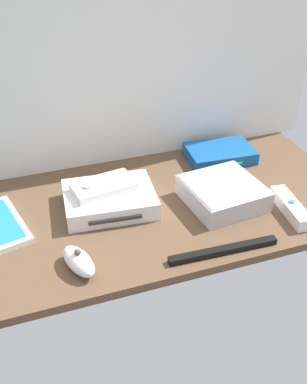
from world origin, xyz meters
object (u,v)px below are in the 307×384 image
at_px(mini_computer, 223,193).
at_px(remote_wand, 291,207).
at_px(game_console, 110,199).
at_px(network_router, 220,154).
at_px(sensor_bar, 223,250).
at_px(remote_nunchuk, 79,261).
at_px(remote_classic_pad, 103,186).

relative_size(mini_computer, remote_wand, 1.23).
bearing_deg(game_console, mini_computer, -9.04).
bearing_deg(network_router, game_console, -156.96).
xyz_separation_m(network_router, sensor_bar, (-0.17, -0.36, -0.01)).
bearing_deg(remote_nunchuk, game_console, 40.77).
bearing_deg(remote_classic_pad, sensor_bar, -60.66).
relative_size(mini_computer, network_router, 0.99).
xyz_separation_m(remote_classic_pad, sensor_bar, (0.19, -0.25, -0.05)).
distance_m(remote_wand, remote_classic_pad, 0.44).
bearing_deg(remote_classic_pad, game_console, -55.72).
bearing_deg(remote_wand, network_router, 105.07).
bearing_deg(network_router, mini_computer, -110.52).
height_order(remote_wand, sensor_bar, remote_wand).
distance_m(mini_computer, remote_nunchuk, 0.39).
bearing_deg(sensor_bar, remote_classic_pad, 130.03).
xyz_separation_m(remote_wand, remote_classic_pad, (-0.40, 0.17, 0.04)).
relative_size(remote_classic_pad, sensor_bar, 0.64).
bearing_deg(game_console, remote_wand, -16.69).
xyz_separation_m(game_console, remote_wand, (0.39, -0.16, -0.01)).
bearing_deg(sensor_bar, game_console, 129.78).
bearing_deg(remote_nunchuk, remote_classic_pad, 44.53).
height_order(mini_computer, network_router, mini_computer).
relative_size(mini_computer, remote_classic_pad, 1.21).
xyz_separation_m(game_console, network_router, (0.35, 0.12, -0.00)).
distance_m(network_router, remote_nunchuk, 0.55).
bearing_deg(sensor_bar, mini_computer, 66.87).
height_order(game_console, remote_wand, game_console).
distance_m(remote_wand, sensor_bar, 0.22).
xyz_separation_m(mini_computer, remote_classic_pad, (-0.27, 0.08, 0.03)).
relative_size(game_console, mini_computer, 1.21).
bearing_deg(game_console, network_router, 24.96).
bearing_deg(remote_classic_pad, network_router, 8.85).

